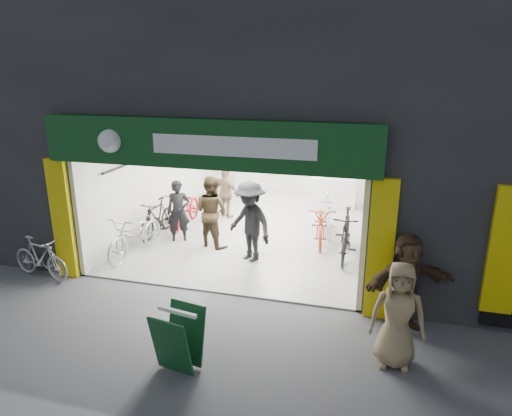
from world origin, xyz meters
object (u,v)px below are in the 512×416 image
at_px(sandwich_board, 179,338).
at_px(bike_right_front, 346,235).
at_px(parked_bike, 40,258).
at_px(pedestrian_near, 398,315).
at_px(bike_left_front, 136,235).

bearing_deg(sandwich_board, bike_right_front, 76.65).
bearing_deg(parked_bike, bike_right_front, -55.30).
height_order(bike_right_front, sandwich_board, bike_right_front).
relative_size(pedestrian_near, sandwich_board, 1.75).
bearing_deg(parked_bike, bike_left_front, -29.29).
relative_size(parked_bike, sandwich_board, 1.62).
relative_size(bike_right_front, sandwich_board, 2.04).
relative_size(bike_left_front, pedestrian_near, 1.22).
height_order(pedestrian_near, sandwich_board, pedestrian_near).
xyz_separation_m(pedestrian_near, sandwich_board, (-3.12, -0.97, -0.31)).
bearing_deg(pedestrian_near, parked_bike, 169.25).
xyz_separation_m(bike_left_front, sandwich_board, (2.80, -3.73, -0.01)).
height_order(parked_bike, pedestrian_near, pedestrian_near).
bearing_deg(pedestrian_near, bike_left_front, 153.07).
height_order(bike_left_front, sandwich_board, bike_left_front).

